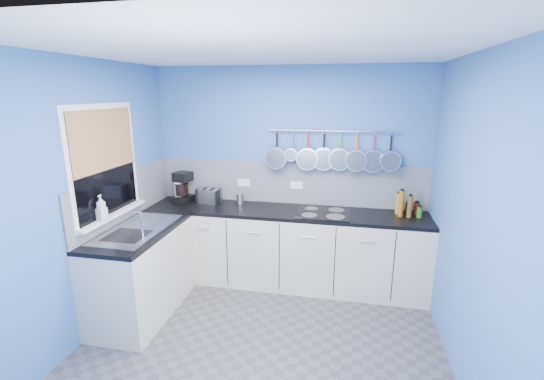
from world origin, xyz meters
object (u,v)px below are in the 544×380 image
(coffee_maker, at_px, (183,187))
(toaster, at_px, (209,196))
(hob, at_px, (323,213))
(soap_bottle_b, at_px, (101,211))
(canister, at_px, (240,199))
(soap_bottle_a, at_px, (101,208))
(paper_towel, at_px, (179,191))

(coffee_maker, relative_size, toaster, 1.34)
(toaster, bearing_deg, hob, 6.79)
(soap_bottle_b, height_order, canister, soap_bottle_b)
(soap_bottle_a, height_order, canister, soap_bottle_a)
(toaster, distance_m, hob, 1.40)
(toaster, height_order, canister, toaster)
(soap_bottle_a, height_order, hob, soap_bottle_a)
(soap_bottle_a, xyz_separation_m, toaster, (0.58, 1.19, -0.18))
(soap_bottle_a, bearing_deg, toaster, 63.84)
(soap_bottle_b, height_order, paper_towel, soap_bottle_b)
(coffee_maker, bearing_deg, soap_bottle_b, -89.29)
(paper_towel, height_order, toaster, paper_towel)
(soap_bottle_b, distance_m, toaster, 1.34)
(soap_bottle_b, height_order, hob, soap_bottle_b)
(soap_bottle_b, bearing_deg, paper_towel, 80.37)
(hob, bearing_deg, soap_bottle_b, -151.83)
(hob, bearing_deg, paper_towel, 175.60)
(soap_bottle_a, bearing_deg, soap_bottle_b, -90.00)
(paper_towel, relative_size, coffee_maker, 0.69)
(coffee_maker, xyz_separation_m, hob, (1.73, -0.15, -0.17))
(coffee_maker, bearing_deg, hob, 7.07)
(paper_towel, xyz_separation_m, canister, (0.77, 0.04, -0.06))
(coffee_maker, height_order, canister, coffee_maker)
(canister, bearing_deg, hob, -9.94)
(toaster, bearing_deg, paper_towel, -167.94)
(toaster, relative_size, hob, 0.46)
(coffee_maker, bearing_deg, canister, 14.04)
(paper_towel, bearing_deg, soap_bottle_a, -99.65)
(soap_bottle_b, bearing_deg, coffee_maker, 78.63)
(soap_bottle_a, distance_m, soap_bottle_b, 0.03)
(soap_bottle_b, xyz_separation_m, hob, (1.97, 1.06, -0.23))
(soap_bottle_b, bearing_deg, toaster, 63.90)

